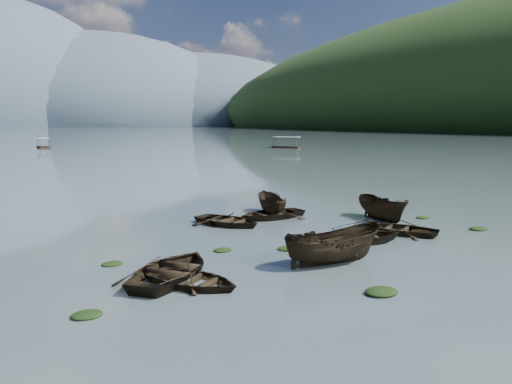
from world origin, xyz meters
name	(u,v)px	position (x,y,z in m)	size (l,w,h in m)	color
ground_plane	(389,277)	(0.00, 0.00, 0.00)	(2400.00, 2400.00, 0.00)	#4E5E62
haze_mtn_c	(98,126)	(140.00, 900.00, 0.00)	(520.00, 520.00, 260.00)	#475666
haze_mtn_d	(195,125)	(320.00, 900.00, 0.00)	(520.00, 520.00, 220.00)	#475666
rowboat_0	(193,286)	(-7.53, 2.57, 0.00)	(2.82, 3.95, 0.82)	black
rowboat_1	(173,278)	(-7.92, 3.86, 0.00)	(3.64, 5.09, 1.06)	black
rowboat_2	(333,264)	(-0.92, 2.64, 0.00)	(1.86, 4.94, 1.91)	black
rowboat_3	(399,233)	(6.09, 6.00, 0.00)	(3.05, 4.26, 0.88)	black
rowboat_4	(359,242)	(2.66, 5.31, 0.00)	(3.44, 4.81, 1.00)	black
rowboat_5	(382,220)	(7.89, 9.45, 0.00)	(1.75, 4.66, 1.80)	black
rowboat_6	(228,225)	(-1.71, 12.50, 0.00)	(3.21, 4.50, 0.93)	black
rowboat_7	(271,218)	(1.74, 13.23, 0.00)	(3.35, 4.70, 0.97)	black
rowboat_8	(271,214)	(2.48, 14.55, 0.00)	(1.55, 4.11, 1.59)	black
weed_clump_0	(87,316)	(-11.66, 1.25, 0.00)	(1.03, 0.84, 0.22)	black
weed_clump_1	(223,251)	(-4.44, 6.87, 0.00)	(0.95, 0.76, 0.21)	black
weed_clump_2	(381,294)	(-1.67, -1.44, 0.00)	(1.29, 1.04, 0.28)	black
weed_clump_3	(430,231)	(8.15, 5.67, 0.00)	(0.83, 0.70, 0.18)	black
weed_clump_4	(478,230)	(10.86, 4.56, 0.00)	(1.12, 0.89, 0.23)	black
weed_clump_5	(112,265)	(-9.75, 6.91, 0.00)	(0.95, 0.77, 0.20)	black
weed_clump_6	(288,250)	(-1.46, 5.68, 0.00)	(1.04, 0.87, 0.22)	black
weed_clump_7	(423,218)	(10.60, 8.66, 0.00)	(0.94, 0.76, 0.21)	black
pontoon_centre	(43,148)	(-4.63, 118.15, 0.00)	(2.53, 6.07, 2.33)	black
pontoon_right	(286,148)	(48.42, 90.62, 0.00)	(2.85, 6.83, 2.62)	black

